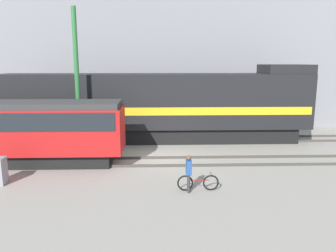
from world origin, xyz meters
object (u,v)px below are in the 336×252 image
person (189,170)px  utility_pole_left (77,81)px  freight_locomotive (157,106)px  streetcar (21,129)px  bicycle (198,183)px

person → utility_pole_left: utility_pole_left is taller
freight_locomotive → streetcar: 8.67m
streetcar → bicycle: bearing=-24.0°
bicycle → person: bearing=-159.5°
bicycle → utility_pole_left: size_ratio=0.21×
streetcar → bicycle: size_ratio=5.98×
freight_locomotive → person: freight_locomotive is taller
freight_locomotive → streetcar: (-7.03, -5.05, -0.49)m
streetcar → freight_locomotive: bearing=35.7°
bicycle → utility_pole_left: (-6.33, 6.41, 3.83)m
streetcar → person: streetcar is taller
freight_locomotive → person: bearing=-82.0°
person → freight_locomotive: bearing=98.0°
utility_pole_left → person: bearing=-47.9°
freight_locomotive → person: size_ratio=12.87×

